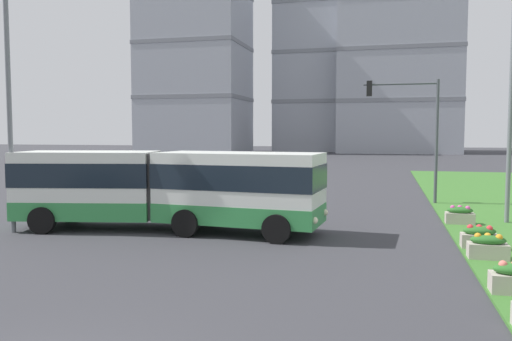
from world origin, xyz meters
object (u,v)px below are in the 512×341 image
flower_planter_4 (479,237)px  apartment_tower_west (195,48)px  apartment_tower_westcentre (325,58)px  streetlight_median (511,95)px  flower_planter_3 (488,247)px  flower_planter_5 (460,215)px  articulated_bus (167,187)px  apartment_tower_centre (400,6)px  streetlight_left (8,85)px  traffic_light_far_right (413,120)px  car_navy_sedan (202,180)px

flower_planter_4 → apartment_tower_west: 85.55m
apartment_tower_westcentre → streetlight_median: bearing=-78.2°
apartment_tower_westcentre → apartment_tower_west: bearing=-151.0°
flower_planter_3 → streetlight_median: bearing=74.1°
flower_planter_5 → apartment_tower_westcentre: (-15.16, 82.44, 18.17)m
apartment_tower_west → apartment_tower_westcentre: 26.06m
articulated_bus → flower_planter_3: bearing=-10.5°
apartment_tower_westcentre → apartment_tower_centre: (14.21, -4.55, 8.32)m
flower_planter_3 → flower_planter_4: bearing=90.0°
streetlight_left → apartment_tower_westcentre: size_ratio=0.27×
flower_planter_3 → apartment_tower_west: size_ratio=0.03×
traffic_light_far_right → apartment_tower_westcentre: (-13.58, 76.25, 14.20)m
car_navy_sedan → streetlight_median: size_ratio=0.47×
apartment_tower_west → flower_planter_3: bearing=-63.4°
articulated_bus → apartment_tower_westcentre: apartment_tower_westcentre is taller
articulated_bus → apartment_tower_centre: (10.01, 81.74, 25.26)m
car_navy_sedan → flower_planter_3: size_ratio=4.11×
car_navy_sedan → streetlight_left: bearing=-100.1°
flower_planter_4 → apartment_tower_centre: 86.52m
streetlight_left → apartment_tower_centre: size_ratio=0.19×
flower_planter_3 → flower_planter_5: 5.88m
flower_planter_5 → apartment_tower_west: size_ratio=0.03×
flower_planter_4 → apartment_tower_westcentre: (-15.16, 86.91, 18.17)m
flower_planter_5 → apartment_tower_west: 81.70m
car_navy_sedan → streetlight_left: (-2.46, -13.78, 4.71)m
flower_planter_5 → flower_planter_3: bearing=-90.0°
articulated_bus → flower_planter_4: bearing=-3.2°
car_navy_sedan → apartment_tower_centre: apartment_tower_centre is taller
flower_planter_4 → flower_planter_5: 4.47m
flower_planter_5 → apartment_tower_west: bearing=118.5°
articulated_bus → apartment_tower_centre: size_ratio=0.22×
traffic_light_far_right → streetlight_left: 18.99m
articulated_bus → apartment_tower_westcentre: size_ratio=0.32×
car_navy_sedan → apartment_tower_westcentre: apartment_tower_westcentre is taller
articulated_bus → flower_planter_5: 11.68m
car_navy_sedan → flower_planter_4: 18.86m
apartment_tower_centre → car_navy_sedan: bearing=-100.6°
car_navy_sedan → streetlight_left: streetlight_left is taller
apartment_tower_centre → flower_planter_5: bearing=-89.3°
flower_planter_5 → flower_planter_4: bearing=-90.0°
traffic_light_far_right → articulated_bus: bearing=-133.1°
flower_planter_5 → traffic_light_far_right: traffic_light_far_right is taller
flower_planter_4 → apartment_tower_westcentre: apartment_tower_westcentre is taller
streetlight_median → apartment_tower_centre: bearing=92.1°
car_navy_sedan → apartment_tower_west: bearing=111.2°
articulated_bus → flower_planter_5: bearing=19.3°
flower_planter_5 → streetlight_median: (1.90, 0.79, 4.82)m
flower_planter_4 → apartment_tower_centre: (-0.95, 82.36, 26.49)m
traffic_light_far_right → apartment_tower_west: apartment_tower_west is taller
articulated_bus → traffic_light_far_right: bearing=46.9°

